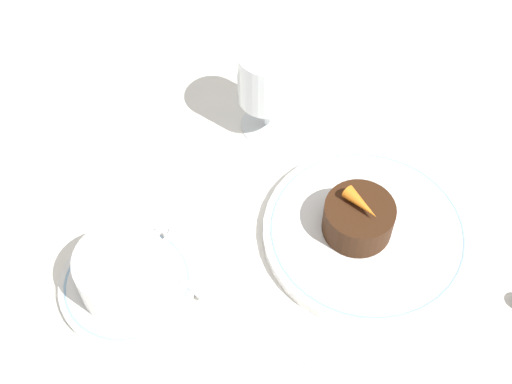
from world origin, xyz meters
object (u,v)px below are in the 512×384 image
dinner_plate (366,233)px  fork (235,310)px  coffee_cup (123,271)px  dessert_cake (358,219)px  wine_glass (268,80)px

dinner_plate → fork: bearing=163.6°
dinner_plate → coffee_cup: 0.28m
fork → dessert_cake: dessert_cake is taller
wine_glass → dessert_cake: size_ratio=1.58×
coffee_cup → fork: size_ratio=0.73×
coffee_cup → fork: 0.13m
wine_glass → fork: (-0.22, -0.15, -0.08)m
dinner_plate → coffee_cup: coffee_cup is taller
dessert_cake → wine_glass: bearing=72.3°
dinner_plate → fork: dinner_plate is taller
dinner_plate → dessert_cake: (-0.01, 0.01, 0.03)m
wine_glass → fork: wine_glass is taller
coffee_cup → wine_glass: size_ratio=0.99×
dinner_plate → wine_glass: size_ratio=1.90×
wine_glass → coffee_cup: bearing=-171.8°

